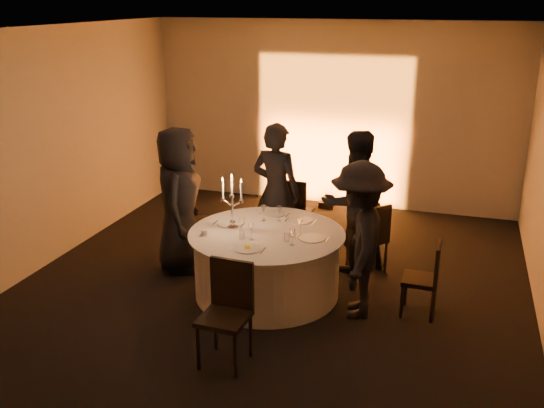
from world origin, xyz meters
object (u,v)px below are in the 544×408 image
(chair_left, at_px, (183,217))
(guest_back_right, at_px, (354,202))
(chair_front, at_px, (228,306))
(guest_back_left, at_px, (276,192))
(candelabra, at_px, (232,210))
(guest_left, at_px, (179,200))
(coffee_cup, at_px, (204,233))
(chair_right, at_px, (427,275))
(banquet_table, at_px, (267,263))
(chair_back_left, at_px, (293,208))
(guest_right, at_px, (359,241))
(chair_back_right, at_px, (371,235))

(chair_left, bearing_deg, guest_back_right, -105.76)
(chair_front, relative_size, guest_back_left, 0.54)
(chair_left, height_order, candelabra, candelabra)
(chair_front, bearing_deg, guest_back_left, 98.99)
(guest_left, xyz_separation_m, coffee_cup, (0.61, -0.63, -0.13))
(guest_back_left, bearing_deg, chair_right, 165.00)
(chair_front, bearing_deg, chair_right, 42.37)
(coffee_cup, bearing_deg, banquet_table, 24.15)
(banquet_table, distance_m, chair_front, 1.42)
(chair_back_left, bearing_deg, guest_back_left, 78.97)
(guest_back_right, bearing_deg, chair_left, -28.64)
(chair_back_left, bearing_deg, chair_left, 38.60)
(guest_right, bearing_deg, guest_left, -109.79)
(chair_back_left, relative_size, guest_back_right, 0.55)
(chair_front, relative_size, guest_right, 0.58)
(guest_back_left, height_order, candelabra, guest_back_left)
(chair_right, bearing_deg, chair_front, -48.78)
(banquet_table, distance_m, chair_back_right, 1.42)
(guest_right, bearing_deg, candelabra, -103.98)
(guest_back_left, distance_m, guest_back_right, 1.03)
(chair_front, bearing_deg, chair_back_right, 69.41)
(candelabra, bearing_deg, guest_back_left, 78.36)
(banquet_table, xyz_separation_m, chair_back_right, (1.07, 0.92, 0.13))
(chair_left, distance_m, guest_back_left, 1.26)
(chair_back_right, xyz_separation_m, guest_back_right, (-0.24, 0.08, 0.39))
(chair_back_right, bearing_deg, banquet_table, -5.22)
(chair_left, bearing_deg, chair_back_left, -81.16)
(chair_back_right, bearing_deg, chair_right, 84.03)
(chair_left, xyz_separation_m, candelabra, (0.93, -0.59, 0.40))
(chair_left, relative_size, guest_right, 0.61)
(chair_right, height_order, guest_back_right, guest_back_right)
(banquet_table, height_order, chair_right, chair_right)
(candelabra, bearing_deg, chair_front, -70.96)
(guest_left, xyz_separation_m, guest_back_right, (2.08, 0.66, -0.02))
(chair_back_left, relative_size, chair_right, 1.16)
(guest_left, bearing_deg, banquet_table, -119.90)
(chair_back_left, height_order, guest_right, guest_right)
(chair_right, bearing_deg, chair_back_right, -138.50)
(chair_right, xyz_separation_m, guest_back_right, (-0.99, 0.96, 0.43))
(chair_left, distance_m, guest_back_right, 2.23)
(chair_right, distance_m, guest_back_left, 2.29)
(guest_back_right, bearing_deg, candelabra, -0.60)
(chair_back_left, xyz_separation_m, guest_right, (1.18, -1.63, 0.31))
(guest_back_right, bearing_deg, guest_left, -21.70)
(chair_left, relative_size, chair_back_left, 1.07)
(chair_left, relative_size, candelabra, 1.59)
(chair_back_right, distance_m, candelabra, 1.81)
(banquet_table, height_order, guest_left, guest_left)
(guest_left, bearing_deg, chair_left, 2.77)
(chair_front, bearing_deg, guest_right, 53.58)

